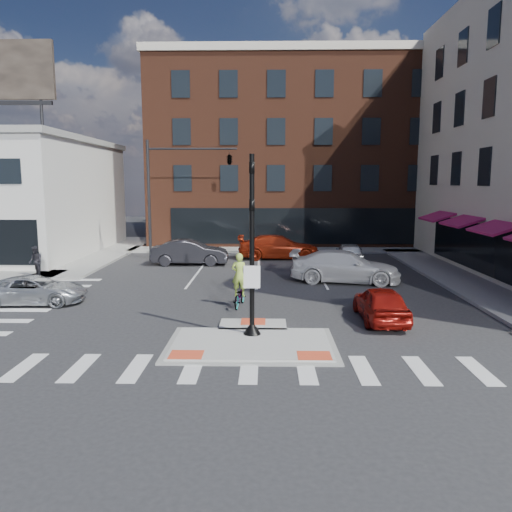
{
  "coord_description": "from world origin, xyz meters",
  "views": [
    {
      "loc": [
        0.47,
        -15.88,
        5.2
      ],
      "look_at": [
        0.03,
        5.67,
        2.0
      ],
      "focal_mm": 35.0,
      "sensor_mm": 36.0,
      "label": 1
    }
  ],
  "objects_px": {
    "red_sedan": "(381,304)",
    "bg_car_red": "(279,247)",
    "pedestrian_a": "(35,261)",
    "white_pickup": "(345,267)",
    "silver_suv": "(35,290)",
    "bg_car_dark": "(190,252)",
    "cyclist": "(239,289)",
    "bg_car_silver": "(349,253)"
  },
  "relations": [
    {
      "from": "bg_car_dark",
      "to": "pedestrian_a",
      "type": "xyz_separation_m",
      "value": [
        -7.64,
        -4.85,
        0.18
      ]
    },
    {
      "from": "bg_car_red",
      "to": "bg_car_silver",
      "type": "bearing_deg",
      "value": -118.75
    },
    {
      "from": "bg_car_red",
      "to": "cyclist",
      "type": "relative_size",
      "value": 2.44
    },
    {
      "from": "bg_car_dark",
      "to": "bg_car_red",
      "type": "height_order",
      "value": "bg_car_red"
    },
    {
      "from": "red_sedan",
      "to": "bg_car_red",
      "type": "height_order",
      "value": "bg_car_red"
    },
    {
      "from": "white_pickup",
      "to": "bg_car_silver",
      "type": "xyz_separation_m",
      "value": [
        1.17,
        5.67,
        -0.11
      ]
    },
    {
      "from": "white_pickup",
      "to": "bg_car_red",
      "type": "distance_m",
      "value": 8.63
    },
    {
      "from": "white_pickup",
      "to": "pedestrian_a",
      "type": "bearing_deg",
      "value": 97.76
    },
    {
      "from": "white_pickup",
      "to": "bg_car_dark",
      "type": "relative_size",
      "value": 1.18
    },
    {
      "from": "cyclist",
      "to": "pedestrian_a",
      "type": "relative_size",
      "value": 1.39
    },
    {
      "from": "bg_car_silver",
      "to": "cyclist",
      "type": "distance_m",
      "value": 12.72
    },
    {
      "from": "silver_suv",
      "to": "cyclist",
      "type": "distance_m",
      "value": 8.86
    },
    {
      "from": "red_sedan",
      "to": "cyclist",
      "type": "height_order",
      "value": "cyclist"
    },
    {
      "from": "bg_car_red",
      "to": "silver_suv",
      "type": "bearing_deg",
      "value": 139.01
    },
    {
      "from": "bg_car_silver",
      "to": "cyclist",
      "type": "bearing_deg",
      "value": 63.65
    },
    {
      "from": "white_pickup",
      "to": "bg_car_red",
      "type": "relative_size",
      "value": 1.02
    },
    {
      "from": "white_pickup",
      "to": "bg_car_red",
      "type": "xyz_separation_m",
      "value": [
        -3.27,
        7.99,
        -0.01
      ]
    },
    {
      "from": "silver_suv",
      "to": "bg_car_dark",
      "type": "relative_size",
      "value": 0.9
    },
    {
      "from": "red_sedan",
      "to": "white_pickup",
      "type": "xyz_separation_m",
      "value": [
        -0.2,
        7.39,
        0.15
      ]
    },
    {
      "from": "silver_suv",
      "to": "pedestrian_a",
      "type": "distance_m",
      "value": 6.08
    },
    {
      "from": "red_sedan",
      "to": "white_pickup",
      "type": "distance_m",
      "value": 7.39
    },
    {
      "from": "pedestrian_a",
      "to": "bg_car_dark",
      "type": "bearing_deg",
      "value": 76.99
    },
    {
      "from": "white_pickup",
      "to": "silver_suv",
      "type": "bearing_deg",
      "value": 119.13
    },
    {
      "from": "silver_suv",
      "to": "bg_car_red",
      "type": "xyz_separation_m",
      "value": [
        10.83,
        12.98,
        0.21
      ]
    },
    {
      "from": "red_sedan",
      "to": "white_pickup",
      "type": "height_order",
      "value": "white_pickup"
    },
    {
      "from": "silver_suv",
      "to": "white_pickup",
      "type": "relative_size",
      "value": 0.76
    },
    {
      "from": "bg_car_dark",
      "to": "bg_car_silver",
      "type": "relative_size",
      "value": 1.16
    },
    {
      "from": "silver_suv",
      "to": "bg_car_dark",
      "type": "distance_m",
      "value": 11.58
    },
    {
      "from": "white_pickup",
      "to": "cyclist",
      "type": "bearing_deg",
      "value": 144.97
    },
    {
      "from": "bg_car_dark",
      "to": "bg_car_silver",
      "type": "height_order",
      "value": "bg_car_dark"
    },
    {
      "from": "pedestrian_a",
      "to": "silver_suv",
      "type": "bearing_deg",
      "value": -21.1
    },
    {
      "from": "silver_suv",
      "to": "bg_car_red",
      "type": "height_order",
      "value": "bg_car_red"
    },
    {
      "from": "silver_suv",
      "to": "pedestrian_a",
      "type": "relative_size",
      "value": 2.63
    },
    {
      "from": "red_sedan",
      "to": "bg_car_red",
      "type": "bearing_deg",
      "value": -77.48
    },
    {
      "from": "silver_suv",
      "to": "cyclist",
      "type": "height_order",
      "value": "cyclist"
    },
    {
      "from": "silver_suv",
      "to": "bg_car_silver",
      "type": "relative_size",
      "value": 1.04
    },
    {
      "from": "bg_car_red",
      "to": "pedestrian_a",
      "type": "distance_m",
      "value": 15.27
    },
    {
      "from": "white_pickup",
      "to": "cyclist",
      "type": "distance_m",
      "value": 7.47
    },
    {
      "from": "white_pickup",
      "to": "bg_car_dark",
      "type": "height_order",
      "value": "white_pickup"
    },
    {
      "from": "bg_car_red",
      "to": "bg_car_dark",
      "type": "bearing_deg",
      "value": 113.37
    },
    {
      "from": "bg_car_silver",
      "to": "bg_car_red",
      "type": "relative_size",
      "value": 0.75
    },
    {
      "from": "silver_suv",
      "to": "cyclist",
      "type": "relative_size",
      "value": 1.9
    }
  ]
}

